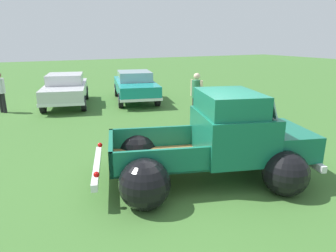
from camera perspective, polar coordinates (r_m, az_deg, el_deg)
name	(u,v)px	position (r m, az deg, el deg)	size (l,w,h in m)	color
ground_plane	(201,178)	(6.83, 6.36, -9.79)	(80.00, 80.00, 0.00)	#3D6B2D
vintage_pickup_truck	(220,145)	(6.65, 9.78, -3.59)	(4.98, 3.72, 1.96)	black
show_car_0	(66,88)	(14.66, -18.79, 6.74)	(2.78, 4.46, 1.43)	black
show_car_1	(135,85)	(15.07, -6.26, 7.76)	(2.87, 4.80, 1.43)	black
spectator_0	(1,90)	(14.22, -29.13, 5.98)	(0.48, 0.48, 1.67)	black
spectator_1	(196,94)	(11.25, 5.39, 6.12)	(0.44, 0.53, 1.78)	black
lane_cone_0	(211,128)	(9.47, 8.10, -0.32)	(0.36, 0.36, 0.63)	black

